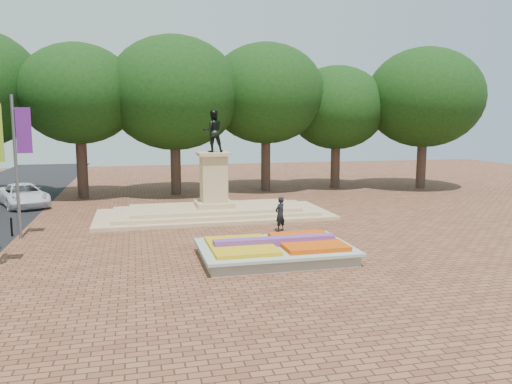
{
  "coord_description": "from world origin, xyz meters",
  "views": [
    {
      "loc": [
        -4.62,
        -21.64,
        5.74
      ],
      "look_at": [
        1.29,
        2.52,
        2.2
      ],
      "focal_mm": 35.0,
      "sensor_mm": 36.0,
      "label": 1
    }
  ],
  "objects_px": {
    "pedestrian": "(280,214)",
    "van": "(23,195)",
    "monument": "(214,202)",
    "flower_bed": "(275,250)"
  },
  "relations": [
    {
      "from": "flower_bed",
      "to": "monument",
      "type": "relative_size",
      "value": 0.45
    },
    {
      "from": "flower_bed",
      "to": "van",
      "type": "height_order",
      "value": "van"
    },
    {
      "from": "monument",
      "to": "van",
      "type": "height_order",
      "value": "monument"
    },
    {
      "from": "monument",
      "to": "pedestrian",
      "type": "relative_size",
      "value": 7.64
    },
    {
      "from": "flower_bed",
      "to": "monument",
      "type": "bearing_deg",
      "value": 95.87
    },
    {
      "from": "van",
      "to": "flower_bed",
      "type": "bearing_deg",
      "value": -74.21
    },
    {
      "from": "flower_bed",
      "to": "pedestrian",
      "type": "bearing_deg",
      "value": 71.42
    },
    {
      "from": "flower_bed",
      "to": "pedestrian",
      "type": "xyz_separation_m",
      "value": [
        1.69,
        5.02,
        0.54
      ]
    },
    {
      "from": "van",
      "to": "monument",
      "type": "bearing_deg",
      "value": -51.01
    },
    {
      "from": "pedestrian",
      "to": "van",
      "type": "bearing_deg",
      "value": -72.81
    }
  ]
}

